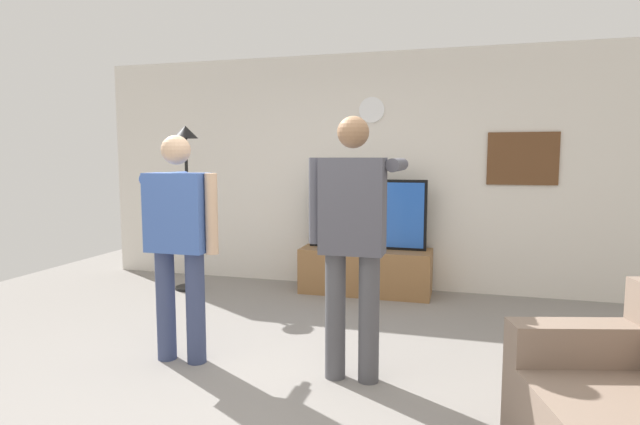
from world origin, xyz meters
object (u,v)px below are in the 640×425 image
person_standing_nearer_lamp (179,234)px  person_standing_nearer_couch (353,232)px  tv_stand (366,271)px  television (367,214)px  wall_clock (372,110)px  floor_lamp (187,173)px  framed_picture (523,159)px

person_standing_nearer_lamp → person_standing_nearer_couch: person_standing_nearer_couch is taller
tv_stand → television: (0.00, 0.05, 0.64)m
person_standing_nearer_couch → wall_clock: bearing=97.3°
person_standing_nearer_lamp → floor_lamp: bearing=118.5°
tv_stand → person_standing_nearer_lamp: bearing=-113.3°
tv_stand → framed_picture: (1.63, 0.30, 1.25)m
wall_clock → person_standing_nearer_lamp: 2.94m
floor_lamp → person_standing_nearer_couch: size_ratio=1.05×
tv_stand → floor_lamp: bearing=-169.4°
television → floor_lamp: bearing=-168.1°
tv_stand → television: 0.64m
person_standing_nearer_couch → television: bearing=98.0°
wall_clock → person_standing_nearer_lamp: wall_clock is taller
wall_clock → person_standing_nearer_lamp: size_ratio=0.17×
television → person_standing_nearer_lamp: size_ratio=0.79×
floor_lamp → wall_clock: bearing=18.4°
tv_stand → person_standing_nearer_couch: bearing=-81.8°
tv_stand → television: size_ratio=1.10×
tv_stand → wall_clock: 1.83m
framed_picture → wall_clock: bearing=-179.8°
floor_lamp → person_standing_nearer_lamp: size_ratio=1.12×
television → wall_clock: 1.19m
person_standing_nearer_couch → floor_lamp: bearing=141.2°
television → wall_clock: (-0.00, 0.24, 1.17)m
person_standing_nearer_lamp → tv_stand: bearing=66.7°
floor_lamp → person_standing_nearer_lamp: bearing=-61.5°
tv_stand → person_standing_nearer_couch: 2.39m
tv_stand → framed_picture: bearing=10.3°
tv_stand → person_standing_nearer_lamp: (-0.97, -2.26, 0.70)m
framed_picture → person_standing_nearer_lamp: (-2.60, -2.56, -0.55)m
wall_clock → person_standing_nearer_couch: (0.32, -2.53, -1.04)m
wall_clock → television: bearing=-90.0°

